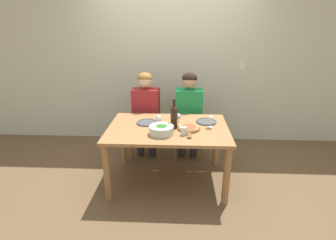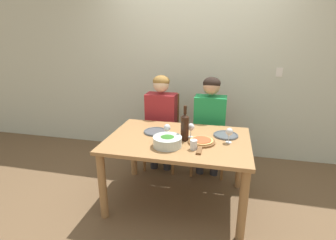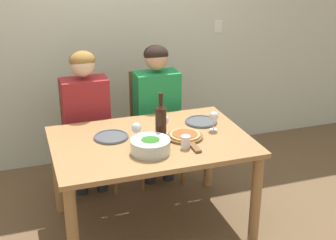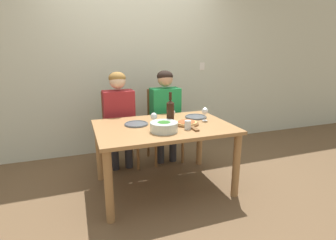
# 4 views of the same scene
# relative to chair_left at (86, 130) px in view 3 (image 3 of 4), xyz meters

# --- Properties ---
(ground_plane) EXTENTS (40.00, 40.00, 0.00)m
(ground_plane) POSITION_rel_chair_left_xyz_m (0.36, -0.80, -0.53)
(ground_plane) COLOR brown
(back_wall) EXTENTS (10.00, 0.06, 2.70)m
(back_wall) POSITION_rel_chair_left_xyz_m (0.36, 0.53, 0.82)
(back_wall) COLOR beige
(back_wall) RESTS_ON ground
(dining_table) EXTENTS (1.42, 0.97, 0.73)m
(dining_table) POSITION_rel_chair_left_xyz_m (0.36, -0.80, 0.09)
(dining_table) COLOR #9E7042
(dining_table) RESTS_ON ground
(chair_left) EXTENTS (0.42, 0.42, 0.98)m
(chair_left) POSITION_rel_chair_left_xyz_m (0.00, 0.00, 0.00)
(chair_left) COLOR brown
(chair_left) RESTS_ON ground
(chair_right) EXTENTS (0.42, 0.42, 0.98)m
(chair_right) POSITION_rel_chair_left_xyz_m (0.62, 0.00, 0.00)
(chair_right) COLOR brown
(chair_right) RESTS_ON ground
(person_woman) EXTENTS (0.47, 0.51, 1.25)m
(person_woman) POSITION_rel_chair_left_xyz_m (-0.00, -0.11, 0.23)
(person_woman) COLOR #28282D
(person_woman) RESTS_ON ground
(person_man) EXTENTS (0.47, 0.51, 1.25)m
(person_man) POSITION_rel_chair_left_xyz_m (0.62, -0.11, 0.23)
(person_man) COLOR #28282D
(person_man) RESTS_ON ground
(wine_bottle) EXTENTS (0.08, 0.08, 0.35)m
(wine_bottle) POSITION_rel_chair_left_xyz_m (0.43, -0.82, 0.34)
(wine_bottle) COLOR black
(wine_bottle) RESTS_ON dining_table
(broccoli_bowl) EXTENTS (0.27, 0.27, 0.10)m
(broccoli_bowl) POSITION_rel_chair_left_xyz_m (0.29, -1.00, 0.25)
(broccoli_bowl) COLOR silver
(broccoli_bowl) RESTS_ON dining_table
(dinner_plate_left) EXTENTS (0.26, 0.26, 0.02)m
(dinner_plate_left) POSITION_rel_chair_left_xyz_m (0.09, -0.68, 0.21)
(dinner_plate_left) COLOR #4C5156
(dinner_plate_left) RESTS_ON dining_table
(dinner_plate_right) EXTENTS (0.26, 0.26, 0.02)m
(dinner_plate_right) POSITION_rel_chair_left_xyz_m (0.82, -0.62, 0.21)
(dinner_plate_right) COLOR #4C5156
(dinner_plate_right) RESTS_ON dining_table
(pizza_on_board) EXTENTS (0.27, 0.41, 0.04)m
(pizza_on_board) POSITION_rel_chair_left_xyz_m (0.60, -0.87, 0.21)
(pizza_on_board) COLOR brown
(pizza_on_board) RESTS_ON dining_table
(wine_glass_left) EXTENTS (0.07, 0.07, 0.15)m
(wine_glass_left) POSITION_rel_chair_left_xyz_m (0.25, -0.82, 0.30)
(wine_glass_left) COLOR silver
(wine_glass_left) RESTS_ON dining_table
(wine_glass_right) EXTENTS (0.07, 0.07, 0.15)m
(wine_glass_right) POSITION_rel_chair_left_xyz_m (0.85, -0.79, 0.30)
(wine_glass_right) COLOR silver
(wine_glass_right) RESTS_ON dining_table
(wine_glass_centre) EXTENTS (0.07, 0.07, 0.15)m
(wine_glass_centre) POSITION_rel_chair_left_xyz_m (0.48, -0.74, 0.30)
(wine_glass_centre) COLOR silver
(wine_glass_centre) RESTS_ON dining_table
(water_tumbler) EXTENTS (0.07, 0.07, 0.09)m
(water_tumbler) POSITION_rel_chair_left_xyz_m (0.54, -1.02, 0.24)
(water_tumbler) COLOR silver
(water_tumbler) RESTS_ON dining_table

